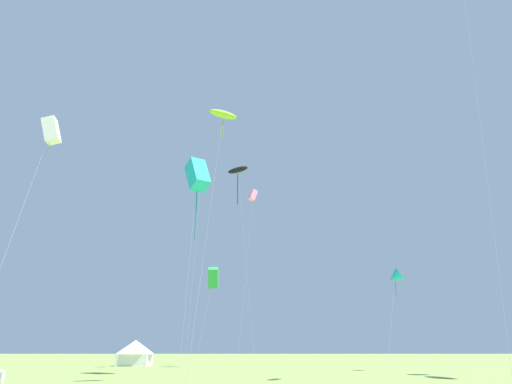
% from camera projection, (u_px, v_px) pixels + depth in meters
% --- Properties ---
extents(kite_green_box, '(2.17, 3.00, 11.13)m').
position_uv_depth(kite_green_box, '(211.00, 278.00, 55.34)').
color(kite_green_box, green).
rests_on(kite_green_box, ground).
extents(kite_lime_parafoil, '(2.75, 2.14, 17.82)m').
position_uv_depth(kite_lime_parafoil, '(222.00, 115.00, 32.97)').
color(kite_lime_parafoil, '#99DB2D').
rests_on(kite_lime_parafoil, ground).
extents(kite_cyan_box, '(2.65, 3.54, 18.31)m').
position_uv_depth(kite_cyan_box, '(196.00, 175.00, 42.12)').
color(kite_cyan_box, '#1EB7CC').
rests_on(kite_cyan_box, ground).
extents(kite_black_parafoil, '(4.28, 3.14, 26.90)m').
position_uv_depth(kite_black_parafoil, '(236.00, 170.00, 67.48)').
color(kite_black_parafoil, black).
rests_on(kite_black_parafoil, ground).
extents(kite_white_box, '(2.28, 2.19, 14.37)m').
position_uv_depth(kite_white_box, '(49.00, 131.00, 26.42)').
color(kite_white_box, white).
rests_on(kite_white_box, ground).
extents(kite_cyan_delta, '(3.06, 3.11, 9.51)m').
position_uv_depth(kite_cyan_delta, '(393.00, 277.00, 46.55)').
color(kite_cyan_delta, '#1EB7CC').
rests_on(kite_cyan_delta, ground).
extents(kite_purple_delta, '(2.81, 2.57, 23.40)m').
position_uv_depth(kite_purple_delta, '(201.00, 170.00, 56.39)').
color(kite_purple_delta, purple).
rests_on(kite_purple_delta, ground).
extents(kite_pink_box, '(2.46, 2.20, 22.38)m').
position_uv_depth(kite_pink_box, '(251.00, 196.00, 63.41)').
color(kite_pink_box, pink).
rests_on(kite_pink_box, ground).
extents(festival_tent_center, '(4.58, 4.58, 2.97)m').
position_uv_depth(festival_tent_center, '(133.00, 351.00, 57.05)').
color(festival_tent_center, white).
rests_on(festival_tent_center, ground).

